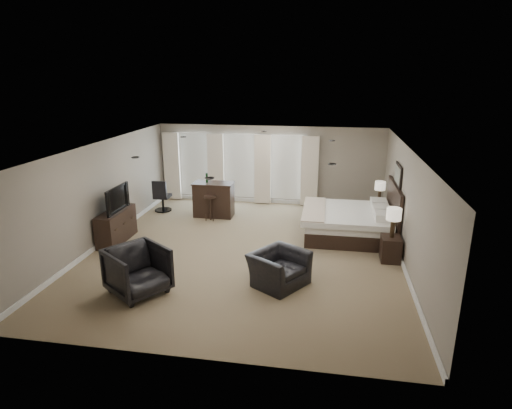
% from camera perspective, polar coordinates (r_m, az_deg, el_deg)
% --- Properties ---
extents(room, '(7.60, 8.60, 2.64)m').
position_cam_1_polar(room, '(10.27, -1.47, 0.47)').
color(room, '#79674C').
rests_on(room, ground).
extents(window_bay, '(5.25, 0.20, 2.30)m').
position_cam_1_polar(window_bay, '(14.39, -2.24, 4.92)').
color(window_bay, silver).
rests_on(window_bay, room).
extents(bed, '(2.33, 2.22, 1.48)m').
position_cam_1_polar(bed, '(11.68, 12.49, -0.73)').
color(bed, silver).
rests_on(bed, ground).
extents(nightstand_near, '(0.44, 0.54, 0.59)m').
position_cam_1_polar(nightstand_near, '(10.57, 17.49, -5.65)').
color(nightstand_near, black).
rests_on(nightstand_near, ground).
extents(nightstand_far, '(0.43, 0.52, 0.57)m').
position_cam_1_polar(nightstand_far, '(13.28, 15.95, -0.89)').
color(nightstand_far, black).
rests_on(nightstand_far, ground).
extents(lamp_near, '(0.34, 0.34, 0.70)m').
position_cam_1_polar(lamp_near, '(10.34, 17.81, -2.34)').
color(lamp_near, beige).
rests_on(lamp_near, nightstand_near).
extents(lamp_far, '(0.31, 0.31, 0.63)m').
position_cam_1_polar(lamp_far, '(13.11, 16.16, 1.61)').
color(lamp_far, beige).
rests_on(lamp_far, nightstand_far).
extents(wall_art, '(0.04, 0.96, 0.56)m').
position_cam_1_polar(wall_art, '(11.54, 18.38, 3.78)').
color(wall_art, slate).
rests_on(wall_art, room).
extents(dresser, '(0.46, 1.44, 0.84)m').
position_cam_1_polar(dresser, '(11.75, -18.12, -2.75)').
color(dresser, black).
rests_on(dresser, ground).
extents(tv, '(0.66, 1.14, 0.15)m').
position_cam_1_polar(tv, '(11.60, -18.34, -0.46)').
color(tv, black).
rests_on(tv, dresser).
extents(armchair_near, '(1.20, 1.30, 0.95)m').
position_cam_1_polar(armchair_near, '(8.94, 3.08, -7.81)').
color(armchair_near, black).
rests_on(armchair_near, ground).
extents(armchair_far, '(1.39, 1.41, 1.07)m').
position_cam_1_polar(armchair_far, '(8.88, -15.51, -8.24)').
color(armchair_far, black).
rests_on(armchair_far, ground).
extents(bar_counter, '(1.23, 0.64, 1.07)m').
position_cam_1_polar(bar_counter, '(13.17, -5.66, 0.70)').
color(bar_counter, black).
rests_on(bar_counter, ground).
extents(bar_stool_left, '(0.41, 0.41, 0.75)m').
position_cam_1_polar(bar_stool_left, '(12.87, -6.12, -0.46)').
color(bar_stool_left, black).
rests_on(bar_stool_left, ground).
extents(bar_stool_right, '(0.41, 0.41, 0.81)m').
position_cam_1_polar(bar_stool_right, '(13.32, -4.29, 0.33)').
color(bar_stool_right, black).
rests_on(bar_stool_right, ground).
extents(desk_chair, '(0.53, 0.53, 1.04)m').
position_cam_1_polar(desk_chair, '(13.92, -12.37, 1.21)').
color(desk_chair, black).
rests_on(desk_chair, ground).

